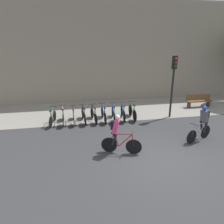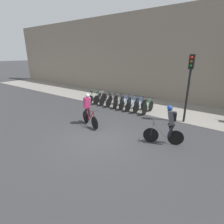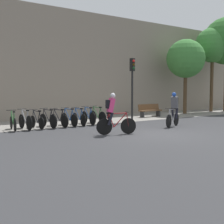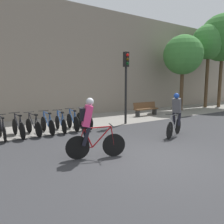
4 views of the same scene
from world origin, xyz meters
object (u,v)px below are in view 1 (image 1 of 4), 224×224
(cyclist_pink, at_px, (117,133))
(parked_bike_5, at_px, (104,114))
(parked_bike_8, at_px, (132,112))
(bench, at_px, (199,100))
(cyclist_grey, at_px, (203,122))
(parked_bike_1, at_px, (63,117))
(parked_bike_7, at_px, (123,113))
(parked_bike_4, at_px, (94,115))
(parked_bike_2, at_px, (74,116))
(parked_bike_6, at_px, (113,114))
(parked_bike_0, at_px, (53,118))
(parked_bike_3, at_px, (84,115))
(traffic_light_pole, at_px, (173,76))

(cyclist_pink, bearing_deg, parked_bike_5, 90.71)
(parked_bike_8, distance_m, bench, 5.44)
(cyclist_grey, xyz_separation_m, parked_bike_1, (-6.72, 3.38, -0.53))
(parked_bike_7, height_order, bench, parked_bike_7)
(parked_bike_1, bearing_deg, parked_bike_7, -0.00)
(parked_bike_5, xyz_separation_m, bench, (7.04, 1.39, 0.08))
(cyclist_pink, xyz_separation_m, parked_bike_4, (-0.64, 3.85, -0.56))
(parked_bike_4, relative_size, parked_bike_5, 0.97)
(parked_bike_2, relative_size, parked_bike_6, 0.98)
(parked_bike_0, distance_m, parked_bike_5, 2.98)
(parked_bike_6, relative_size, bench, 0.90)
(parked_bike_1, height_order, parked_bike_3, parked_bike_1)
(parked_bike_6, bearing_deg, cyclist_pink, -98.08)
(cyclist_pink, height_order, parked_bike_3, cyclist_pink)
(parked_bike_0, xyz_separation_m, parked_bike_7, (4.17, 0.00, 0.02))
(parked_bike_3, distance_m, parked_bike_6, 1.79)
(parked_bike_2, bearing_deg, parked_bike_5, 0.04)
(parked_bike_5, relative_size, traffic_light_pole, 0.46)
(parked_bike_0, height_order, parked_bike_6, parked_bike_6)
(parked_bike_7, bearing_deg, cyclist_grey, -47.02)
(parked_bike_2, height_order, parked_bike_3, parked_bike_3)
(cyclist_grey, distance_m, parked_bike_8, 4.27)
(parked_bike_1, height_order, parked_bike_8, parked_bike_8)
(cyclist_grey, height_order, traffic_light_pole, traffic_light_pole)
(parked_bike_0, height_order, parked_bike_3, parked_bike_3)
(cyclist_pink, xyz_separation_m, parked_bike_6, (0.55, 3.85, -0.55))
(parked_bike_5, xyz_separation_m, traffic_light_pole, (4.18, -0.16, 2.21))
(cyclist_pink, relative_size, parked_bike_3, 1.04)
(parked_bike_1, relative_size, bench, 0.90)
(parked_bike_3, relative_size, traffic_light_pole, 0.46)
(parked_bike_0, distance_m, bench, 10.12)
(cyclist_pink, height_order, traffic_light_pole, traffic_light_pole)
(parked_bike_2, bearing_deg, parked_bike_7, 0.05)
(parked_bike_1, distance_m, parked_bike_3, 1.19)
(cyclist_pink, xyz_separation_m, cyclist_grey, (4.29, 0.47, 0.00))
(parked_bike_7, bearing_deg, parked_bike_2, -179.95)
(cyclist_grey, bearing_deg, parked_bike_4, 145.60)
(parked_bike_7, bearing_deg, parked_bike_4, -179.94)
(cyclist_pink, relative_size, parked_bike_7, 1.07)
(parked_bike_0, xyz_separation_m, parked_bike_5, (2.98, -0.00, 0.01))
(parked_bike_1, bearing_deg, traffic_light_pole, -1.44)
(parked_bike_5, height_order, traffic_light_pole, traffic_light_pole)
(parked_bike_3, bearing_deg, parked_bike_6, -0.02)
(cyclist_pink, relative_size, parked_bike_2, 1.08)
(parked_bike_1, xyz_separation_m, parked_bike_8, (4.17, 0.00, 0.00))
(parked_bike_1, xyz_separation_m, parked_bike_7, (3.57, -0.00, -0.00))
(parked_bike_6, relative_size, parked_bike_7, 1.01)
(traffic_light_pole, bearing_deg, parked_bike_2, 178.44)
(parked_bike_3, relative_size, parked_bike_8, 1.02)
(parked_bike_1, relative_size, parked_bike_8, 1.00)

